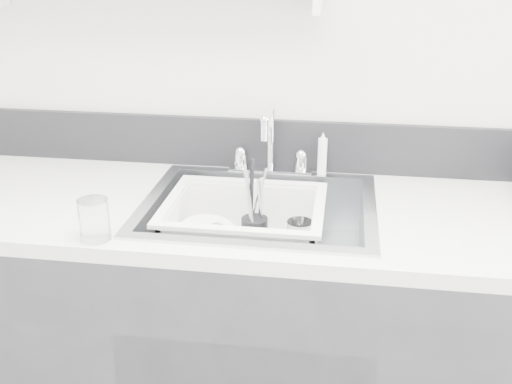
# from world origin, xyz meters

# --- Properties ---
(counter_run) EXTENTS (3.20, 0.62, 0.92)m
(counter_run) POSITION_xyz_m (0.00, 1.19, 0.46)
(counter_run) COLOR #2B2B2F
(counter_run) RESTS_ON ground
(backsplash) EXTENTS (3.20, 0.02, 0.16)m
(backsplash) POSITION_xyz_m (0.00, 1.49, 1.00)
(backsplash) COLOR black
(backsplash) RESTS_ON counter_run
(sink) EXTENTS (0.64, 0.52, 0.20)m
(sink) POSITION_xyz_m (0.00, 1.19, 0.83)
(sink) COLOR silver
(sink) RESTS_ON counter_run
(faucet) EXTENTS (0.26, 0.18, 0.23)m
(faucet) POSITION_xyz_m (0.00, 1.44, 0.98)
(faucet) COLOR silver
(faucet) RESTS_ON counter_run
(side_sprayer) EXTENTS (0.03, 0.03, 0.14)m
(side_sprayer) POSITION_xyz_m (0.16, 1.44, 0.99)
(side_sprayer) COLOR white
(side_sprayer) RESTS_ON counter_run
(wash_tub) EXTENTS (0.45, 0.37, 0.17)m
(wash_tub) POSITION_xyz_m (-0.04, 1.20, 0.84)
(wash_tub) COLOR white
(wash_tub) RESTS_ON sink
(plate_stack) EXTENTS (0.24, 0.23, 0.09)m
(plate_stack) POSITION_xyz_m (-0.13, 1.15, 0.79)
(plate_stack) COLOR white
(plate_stack) RESTS_ON wash_tub
(utensil_cup) EXTENTS (0.08, 0.08, 0.26)m
(utensil_cup) POSITION_xyz_m (-0.02, 1.23, 0.82)
(utensil_cup) COLOR black
(utensil_cup) RESTS_ON wash_tub
(ladle) EXTENTS (0.27, 0.19, 0.07)m
(ladle) POSITION_xyz_m (-0.06, 1.17, 0.80)
(ladle) COLOR silver
(ladle) RESTS_ON wash_tub
(tumbler_in_tub) EXTENTS (0.09, 0.09, 0.11)m
(tumbler_in_tub) POSITION_xyz_m (0.11, 1.20, 0.82)
(tumbler_in_tub) COLOR white
(tumbler_in_tub) RESTS_ON wash_tub
(tumbler_counter) EXTENTS (0.09, 0.09, 0.10)m
(tumbler_counter) POSITION_xyz_m (-0.36, 0.93, 0.97)
(tumbler_counter) COLOR white
(tumbler_counter) RESTS_ON counter_run
(bowl_small) EXTENTS (0.13, 0.13, 0.04)m
(bowl_small) POSITION_xyz_m (0.07, 1.10, 0.79)
(bowl_small) COLOR white
(bowl_small) RESTS_ON wash_tub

